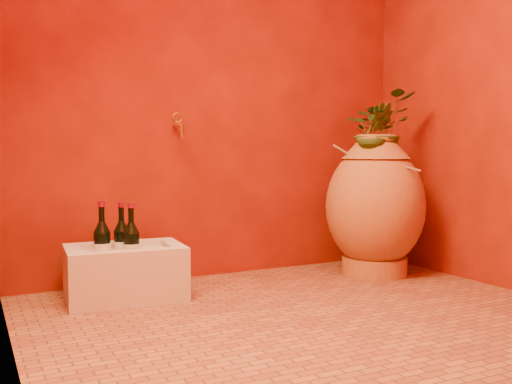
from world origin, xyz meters
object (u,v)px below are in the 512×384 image
amphora (375,205)px  wine_bottle_c (122,244)px  wall_tap (178,124)px  wine_bottle_a (102,246)px  wine_bottle_b (131,247)px  stone_basin (125,273)px

amphora → wine_bottle_c: (-1.51, 0.19, -0.16)m
wall_tap → amphora: bearing=-18.4°
wine_bottle_a → wine_bottle_c: bearing=23.7°
wine_bottle_c → wall_tap: bearing=25.7°
wine_bottle_a → wine_bottle_c: wine_bottle_a is taller
amphora → wine_bottle_c: amphora is taller
wine_bottle_b → wall_tap: 0.79m
wine_bottle_a → wine_bottle_b: (0.13, -0.06, -0.00)m
wine_bottle_c → wine_bottle_b: bearing=-79.1°
wine_bottle_b → wall_tap: wall_tap is taller
amphora → wine_bottle_a: (-1.62, 0.14, -0.15)m
wine_bottle_b → wine_bottle_a: bearing=154.1°
wine_bottle_a → wine_bottle_b: 0.15m
stone_basin → wine_bottle_a: 0.18m
wine_bottle_b → wall_tap: size_ratio=2.36×
wine_bottle_b → amphora: bearing=-3.0°
wine_bottle_b → wine_bottle_c: wine_bottle_b is taller
stone_basin → wine_bottle_a: wine_bottle_a is taller
stone_basin → amphora: bearing=-4.7°
amphora → stone_basin: size_ratio=1.40×
amphora → wall_tap: (-1.12, 0.37, 0.49)m
amphora → wall_tap: size_ratio=5.81×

